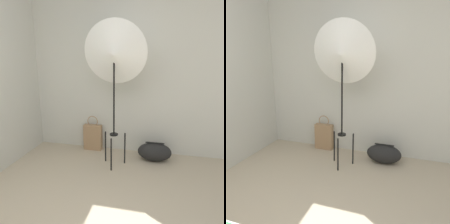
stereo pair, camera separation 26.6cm
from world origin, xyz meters
TOP-DOWN VIEW (x-y plane):
  - wall_back at (0.00, 2.62)m, footprint 8.00×0.05m
  - photo_umbrella at (0.10, 2.05)m, footprint 0.83×0.34m
  - tote_bag at (-0.36, 2.50)m, footprint 0.30×0.11m
  - duffel_bag at (0.65, 2.31)m, footprint 0.49×0.27m

SIDE VIEW (x-z plane):
  - duffel_bag at x=0.65m, z-range 0.00..0.28m
  - tote_bag at x=-0.36m, z-range -0.07..0.50m
  - wall_back at x=0.00m, z-range 0.00..2.60m
  - photo_umbrella at x=0.10m, z-range 0.55..2.51m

